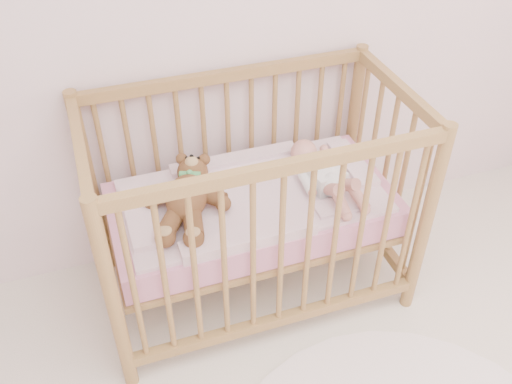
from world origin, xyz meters
name	(u,v)px	position (x,y,z in m)	size (l,w,h in m)	color
crib	(252,206)	(-0.05, 1.60, 0.50)	(1.36, 0.76, 1.00)	olive
mattress	(252,209)	(-0.05, 1.60, 0.49)	(1.22, 0.62, 0.13)	pink
blanket	(252,196)	(-0.05, 1.60, 0.56)	(1.10, 0.58, 0.06)	pink
baby	(322,170)	(0.26, 1.58, 0.64)	(0.26, 0.54, 0.13)	white
teddy_bear	(187,197)	(-0.34, 1.58, 0.65)	(0.38, 0.53, 0.15)	brown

